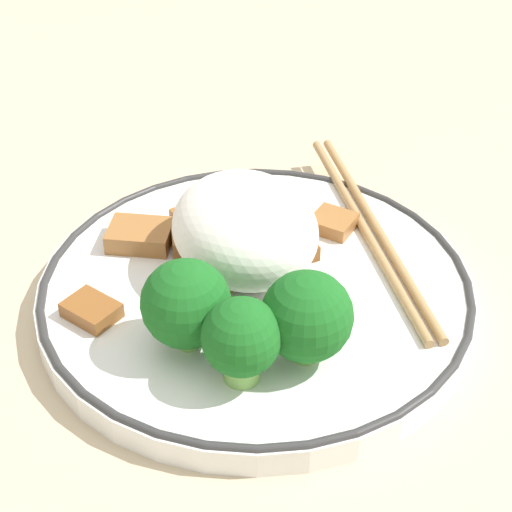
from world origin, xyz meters
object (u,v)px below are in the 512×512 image
Objects in this scene: broccoli_back_center at (241,339)px; broccoli_back_left at (186,304)px; plate at (256,292)px; broccoli_back_right at (312,315)px; chopsticks at (370,228)px.

broccoli_back_left is at bearing -152.91° from broccoli_back_center.
broccoli_back_center is at bearing 27.09° from broccoli_back_left.
broccoli_back_right reaches higher than plate.
plate is 4.86× the size of broccoli_back_right.
plate is at bearing -177.30° from broccoli_back_right.
broccoli_back_left is at bearing -120.01° from broccoli_back_right.
broccoli_back_center is 0.04m from broccoli_back_right.
plate is 0.07m from broccoli_back_right.
chopsticks is (-0.09, 0.12, -0.02)m from broccoli_back_center.
broccoli_back_left is 1.00× the size of broccoli_back_right.
broccoli_back_right is 0.12m from chopsticks.
plate is 0.07m from broccoli_back_left.
broccoli_back_center reaches higher than chopsticks.
broccoli_back_right is 0.24× the size of chopsticks.
broccoli_back_left and broccoli_back_right have the same top height.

